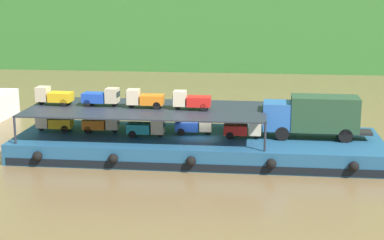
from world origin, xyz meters
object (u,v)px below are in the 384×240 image
(mini_truck_lower_mid, at_px, (147,127))
(mini_truck_upper_bow, at_px, (191,100))
(mini_truck_lower_stern, at_px, (54,122))
(mini_truck_lower_aft, at_px, (102,123))
(mini_truck_upper_fore, at_px, (145,99))
(mini_truck_lower_fore, at_px, (194,125))
(covered_lorry, at_px, (313,115))
(mini_truck_lower_bow, at_px, (243,129))
(mini_truck_upper_mid, at_px, (102,97))
(cargo_barge, at_px, (198,146))
(mini_truck_upper_stern, at_px, (54,96))

(mini_truck_lower_mid, bearing_deg, mini_truck_upper_bow, 9.17)
(mini_truck_lower_stern, height_order, mini_truck_lower_aft, same)
(mini_truck_lower_stern, xyz_separation_m, mini_truck_lower_mid, (7.39, -0.94, 0.00))
(mini_truck_lower_stern, bearing_deg, mini_truck_upper_fore, -1.38)
(mini_truck_lower_fore, bearing_deg, mini_truck_lower_stern, -179.08)
(mini_truck_upper_fore, bearing_deg, covered_lorry, 0.92)
(mini_truck_lower_bow, bearing_deg, mini_truck_lower_fore, 169.01)
(mini_truck_upper_mid, relative_size, mini_truck_upper_bow, 1.02)
(cargo_barge, distance_m, mini_truck_lower_mid, 4.01)
(mini_truck_lower_stern, relative_size, mini_truck_upper_stern, 1.00)
(mini_truck_lower_fore, relative_size, mini_truck_upper_mid, 1.00)
(mini_truck_upper_stern, relative_size, mini_truck_upper_fore, 1.00)
(covered_lorry, xyz_separation_m, mini_truck_upper_fore, (-12.38, -0.20, 1.00))
(cargo_barge, bearing_deg, mini_truck_lower_fore, 117.62)
(mini_truck_lower_aft, distance_m, mini_truck_upper_fore, 3.92)
(mini_truck_lower_fore, xyz_separation_m, mini_truck_upper_stern, (-10.77, -0.01, 2.00))
(cargo_barge, distance_m, mini_truck_upper_fore, 5.26)
(mini_truck_lower_fore, bearing_deg, mini_truck_lower_aft, -178.59)
(covered_lorry, xyz_separation_m, mini_truck_lower_bow, (-5.03, -0.57, -1.00))
(mini_truck_lower_bow, height_order, mini_truck_upper_stern, mini_truck_upper_stern)
(mini_truck_upper_bow, bearing_deg, mini_truck_lower_bow, -1.82)
(mini_truck_lower_aft, distance_m, mini_truck_upper_mid, 2.01)
(mini_truck_lower_mid, distance_m, mini_truck_lower_bow, 7.09)
(mini_truck_lower_bow, relative_size, mini_truck_upper_bow, 1.00)
(mini_truck_upper_mid, relative_size, mini_truck_upper_fore, 1.00)
(mini_truck_lower_mid, xyz_separation_m, mini_truck_upper_fore, (-0.27, 0.77, 2.00))
(mini_truck_lower_stern, distance_m, mini_truck_lower_mid, 7.44)
(mini_truck_lower_stern, height_order, mini_truck_upper_fore, mini_truck_upper_fore)
(mini_truck_lower_aft, height_order, mini_truck_upper_mid, mini_truck_upper_mid)
(mini_truck_lower_stern, height_order, mini_truck_lower_bow, same)
(cargo_barge, height_order, covered_lorry, covered_lorry)
(cargo_barge, xyz_separation_m, mini_truck_upper_bow, (-0.46, -0.04, 3.44))
(mini_truck_lower_stern, bearing_deg, mini_truck_upper_mid, 2.54)
(mini_truck_lower_fore, distance_m, mini_truck_upper_mid, 7.32)
(mini_truck_upper_bow, bearing_deg, cargo_barge, 4.62)
(covered_lorry, xyz_separation_m, mini_truck_lower_stern, (-19.50, -0.03, -1.00))
(mini_truck_upper_mid, bearing_deg, covered_lorry, -0.51)
(mini_truck_lower_mid, xyz_separation_m, mini_truck_lower_bow, (7.08, 0.40, 0.00))
(cargo_barge, height_order, mini_truck_lower_mid, mini_truck_lower_mid)
(mini_truck_lower_aft, bearing_deg, mini_truck_lower_fore, 1.41)
(cargo_barge, height_order, mini_truck_upper_bow, mini_truck_upper_bow)
(mini_truck_lower_bow, relative_size, mini_truck_upper_fore, 0.99)
(mini_truck_lower_fore, distance_m, mini_truck_lower_bow, 3.74)
(mini_truck_lower_fore, bearing_deg, mini_truck_upper_fore, -174.64)
(covered_lorry, distance_m, mini_truck_upper_fore, 12.42)
(mini_truck_lower_fore, bearing_deg, covered_lorry, -0.96)
(mini_truck_lower_mid, bearing_deg, mini_truck_upper_stern, 171.47)
(mini_truck_lower_fore, height_order, mini_truck_lower_bow, same)
(covered_lorry, distance_m, mini_truck_lower_mid, 12.19)
(mini_truck_lower_aft, bearing_deg, mini_truck_upper_bow, -3.47)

